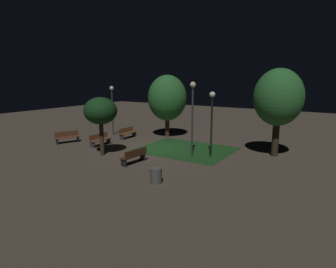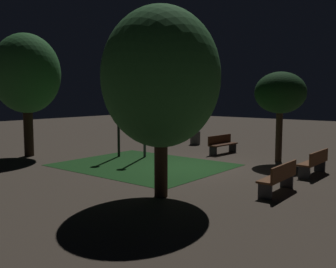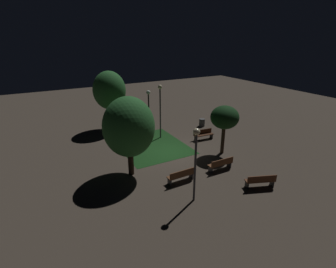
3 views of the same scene
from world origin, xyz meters
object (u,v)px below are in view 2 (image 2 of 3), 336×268
(bench_by_lamp, at_px, (222,144))
(lamp_post_plaza_east, at_px, (144,86))
(tree_back_right, at_px, (161,78))
(lamp_post_path_center, at_px, (118,94))
(trash_bin, at_px, (195,138))
(bench_lawn_edge, at_px, (279,177))
(tree_left_canopy, at_px, (26,74))
(tree_lawn_side, at_px, (280,94))
(bench_front_right, at_px, (315,162))

(bench_by_lamp, xyz_separation_m, lamp_post_plaza_east, (-3.10, 2.18, 2.72))
(tree_back_right, relative_size, lamp_post_path_center, 1.26)
(lamp_post_path_center, xyz_separation_m, lamp_post_plaza_east, (0.62, -1.03, 0.35))
(lamp_post_path_center, distance_m, trash_bin, 6.20)
(bench_lawn_edge, relative_size, tree_left_canopy, 0.32)
(tree_left_canopy, relative_size, tree_lawn_side, 1.48)
(lamp_post_path_center, height_order, lamp_post_plaza_east, lamp_post_plaza_east)
(bench_front_right, relative_size, lamp_post_path_center, 0.44)
(bench_by_lamp, distance_m, trash_bin, 3.51)
(bench_lawn_edge, xyz_separation_m, bench_by_lamp, (5.35, 5.06, 0.00))
(bench_front_right, distance_m, tree_left_canopy, 12.72)
(bench_lawn_edge, bearing_deg, tree_lawn_side, 22.78)
(bench_front_right, xyz_separation_m, bench_by_lamp, (2.22, 5.06, 0.00))
(tree_left_canopy, xyz_separation_m, tree_lawn_side, (5.81, -9.55, -0.87))
(bench_lawn_edge, height_order, tree_lawn_side, tree_lawn_side)
(lamp_post_plaza_east, bearing_deg, tree_left_canopy, 124.95)
(bench_front_right, xyz_separation_m, tree_lawn_side, (1.86, 2.09, 2.39))
(trash_bin, bearing_deg, lamp_post_path_center, 176.91)
(tree_back_right, distance_m, tree_lawn_side, 7.38)
(bench_front_right, height_order, tree_lawn_side, tree_lawn_side)
(tree_lawn_side, height_order, lamp_post_path_center, lamp_post_path_center)
(bench_by_lamp, distance_m, tree_lawn_side, 3.83)
(bench_front_right, xyz_separation_m, tree_back_right, (-5.51, 2.44, 2.80))
(bench_by_lamp, relative_size, tree_back_right, 0.35)
(tree_back_right, bearing_deg, tree_left_canopy, 80.43)
(bench_by_lamp, bearing_deg, lamp_post_path_center, 139.16)
(tree_back_right, bearing_deg, lamp_post_plaza_east, 46.12)
(tree_left_canopy, bearing_deg, bench_by_lamp, -46.85)
(bench_front_right, height_order, tree_left_canopy, tree_left_canopy)
(tree_lawn_side, xyz_separation_m, lamp_post_plaza_east, (-2.74, 5.15, 0.33))
(bench_by_lamp, relative_size, tree_left_canopy, 0.33)
(bench_lawn_edge, distance_m, tree_left_canopy, 12.12)
(bench_front_right, distance_m, bench_by_lamp, 5.53)
(tree_left_canopy, relative_size, lamp_post_path_center, 1.34)
(tree_back_right, relative_size, lamp_post_plaza_east, 1.10)
(bench_by_lamp, relative_size, tree_lawn_side, 0.49)
(bench_by_lamp, xyz_separation_m, trash_bin, (1.96, 2.91, -0.10))
(bench_lawn_edge, bearing_deg, lamp_post_plaza_east, 72.73)
(lamp_post_path_center, bearing_deg, tree_back_right, -124.46)
(bench_lawn_edge, relative_size, tree_back_right, 0.35)
(lamp_post_path_center, bearing_deg, tree_lawn_side, -61.51)
(tree_back_right, distance_m, tree_left_canopy, 9.35)
(bench_lawn_edge, relative_size, bench_by_lamp, 0.99)
(bench_front_right, distance_m, tree_lawn_side, 3.68)
(bench_lawn_edge, distance_m, trash_bin, 10.81)
(bench_front_right, relative_size, tree_back_right, 0.35)
(tree_lawn_side, relative_size, lamp_post_plaza_east, 0.80)
(bench_front_right, distance_m, tree_back_right, 6.64)
(bench_lawn_edge, distance_m, bench_front_right, 3.13)
(bench_lawn_edge, xyz_separation_m, tree_left_canopy, (-0.82, 11.65, 3.26))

